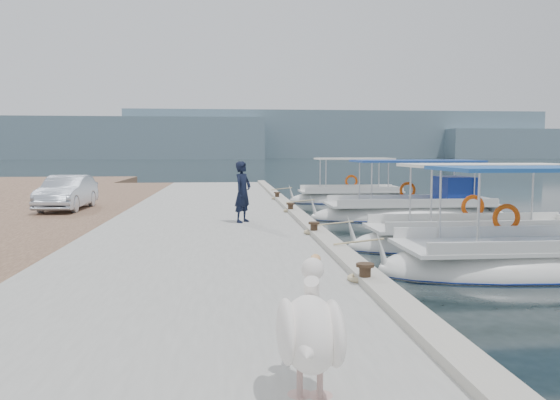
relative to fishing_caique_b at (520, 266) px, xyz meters
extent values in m
plane|color=black|center=(-3.74, 0.72, -0.12)|extent=(400.00, 400.00, 0.00)
cube|color=gray|center=(-6.74, 5.72, 0.13)|extent=(6.00, 40.00, 0.50)
cube|color=#A5A193|center=(-3.96, 5.72, 0.44)|extent=(0.44, 40.00, 0.12)
cube|color=brown|center=(-11.74, 5.72, 0.13)|extent=(4.00, 40.00, 0.50)
cube|color=slate|center=(-63.74, 190.72, 6.88)|extent=(140.00, 40.00, 14.00)
cube|color=slate|center=(36.26, 210.72, 8.88)|extent=(160.00, 40.00, 18.00)
ellipsoid|color=silver|center=(0.00, 0.00, -0.07)|extent=(6.28, 2.53, 1.30)
ellipsoid|color=navy|center=(0.00, 0.00, -0.09)|extent=(6.31, 2.58, 0.22)
cube|color=silver|center=(0.00, 0.00, 0.43)|extent=(5.15, 2.17, 0.08)
cube|color=#1F519C|center=(0.15, 0.00, 2.07)|extent=(3.77, 2.32, 0.08)
cylinder|color=silver|center=(-1.42, -0.95, 1.23)|extent=(0.05, 0.05, 1.60)
torus|color=#E4510C|center=(0.30, 1.20, 0.88)|extent=(0.68, 0.12, 0.68)
ellipsoid|color=silver|center=(0.40, 2.84, -0.07)|extent=(7.09, 2.07, 1.30)
ellipsoid|color=navy|center=(0.40, 2.84, -0.09)|extent=(7.12, 2.11, 0.22)
cube|color=silver|center=(0.40, 2.84, 0.43)|extent=(5.81, 1.78, 0.08)
cube|color=white|center=(0.58, 2.84, 2.07)|extent=(4.25, 1.90, 0.08)
cylinder|color=silver|center=(-1.19, 2.07, 1.23)|extent=(0.05, 0.05, 1.60)
torus|color=#E4510C|center=(0.70, 3.83, 0.88)|extent=(0.68, 0.12, 0.68)
ellipsoid|color=silver|center=(0.72, 9.24, -0.07)|extent=(7.73, 2.44, 1.30)
ellipsoid|color=navy|center=(0.72, 9.24, -0.09)|extent=(7.77, 2.49, 0.22)
cube|color=silver|center=(0.72, 9.24, 0.43)|extent=(6.34, 2.10, 0.08)
cube|color=#2047A2|center=(0.91, 9.24, 2.07)|extent=(4.64, 2.24, 0.08)
cylinder|color=silver|center=(-1.02, 8.32, 1.23)|extent=(0.05, 0.05, 1.60)
torus|color=#E4510C|center=(1.02, 10.40, 0.88)|extent=(0.68, 0.12, 0.68)
cube|color=navy|center=(2.46, 9.24, 0.98)|extent=(1.20, 1.71, 1.00)
ellipsoid|color=silver|center=(-0.03, 16.10, -0.07)|extent=(6.23, 2.25, 1.30)
ellipsoid|color=navy|center=(-0.03, 16.10, -0.09)|extent=(6.26, 2.29, 0.22)
cube|color=silver|center=(-0.03, 16.10, 0.43)|extent=(5.11, 1.93, 0.08)
cube|color=white|center=(0.13, 16.10, 2.07)|extent=(3.74, 2.07, 0.08)
cylinder|color=silver|center=(-1.43, 15.26, 1.23)|extent=(0.05, 0.05, 1.60)
torus|color=#E4510C|center=(0.27, 17.17, 0.88)|extent=(0.68, 0.12, 0.68)
cylinder|color=black|center=(-4.09, -2.78, 0.53)|extent=(0.18, 0.18, 0.30)
cylinder|color=black|center=(-4.09, -2.78, 0.68)|extent=(0.28, 0.28, 0.05)
cylinder|color=black|center=(-4.09, 2.22, 0.53)|extent=(0.18, 0.18, 0.30)
cylinder|color=black|center=(-4.09, 2.22, 0.68)|extent=(0.28, 0.28, 0.05)
cylinder|color=black|center=(-4.09, 7.22, 0.53)|extent=(0.18, 0.18, 0.30)
cylinder|color=black|center=(-4.09, 7.22, 0.68)|extent=(0.28, 0.28, 0.05)
cylinder|color=black|center=(-4.09, 12.22, 0.53)|extent=(0.18, 0.18, 0.30)
cylinder|color=black|center=(-4.09, 12.22, 0.68)|extent=(0.28, 0.28, 0.05)
cylinder|color=tan|center=(-5.61, -6.54, 0.54)|extent=(0.05, 0.05, 0.34)
cylinder|color=tan|center=(-5.45, -6.58, 0.54)|extent=(0.05, 0.05, 0.34)
ellipsoid|color=white|center=(-5.53, -6.56, 0.92)|extent=(0.64, 0.88, 0.63)
cylinder|color=white|center=(-5.47, -6.27, 1.19)|extent=(0.19, 0.31, 0.33)
sphere|color=white|center=(-5.45, -6.18, 1.38)|extent=(0.21, 0.21, 0.21)
cone|color=#EAA566|center=(-5.39, -5.87, 1.28)|extent=(0.22, 0.62, 0.25)
imported|color=black|center=(-5.76, 4.85, 1.26)|extent=(0.71, 0.77, 1.77)
imported|color=silver|center=(-11.86, 8.96, 0.98)|extent=(1.33, 3.68, 1.21)
camera|label=1|loc=(-6.20, -10.91, 2.42)|focal=35.00mm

